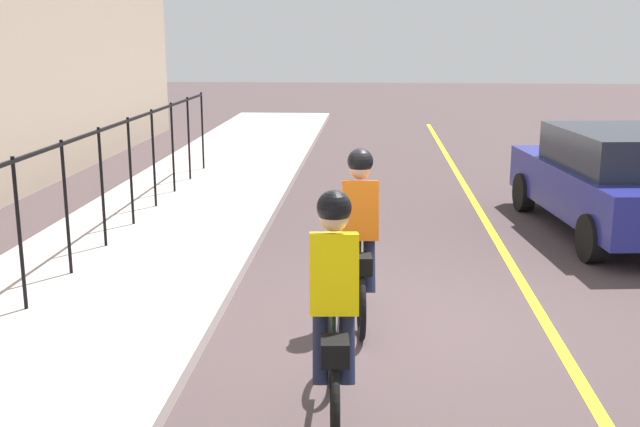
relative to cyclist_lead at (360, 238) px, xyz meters
name	(u,v)px	position (x,y,z in m)	size (l,w,h in m)	color
ground_plane	(392,324)	(-0.02, -0.35, -0.91)	(80.00, 80.00, 0.00)	#433637
lane_line_centre	(549,327)	(-0.02, -1.95, -0.91)	(36.00, 0.12, 0.01)	yellow
sidewalk	(72,309)	(-0.02, 3.05, -0.84)	(40.00, 3.20, 0.15)	#A79C97
iron_fence	(64,182)	(0.98, 3.45, 0.35)	(14.62, 0.04, 1.60)	black
cyclist_lead	(360,238)	(0.00, 0.00, 0.00)	(1.71, 0.38, 1.83)	black
cyclist_follow	(334,310)	(-2.10, 0.15, 0.00)	(1.71, 0.38, 1.83)	black
patrol_sedan	(614,180)	(3.91, -3.70, -0.09)	(4.57, 2.30, 1.58)	navy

